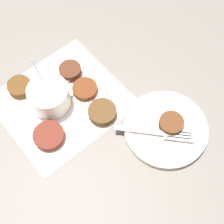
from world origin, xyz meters
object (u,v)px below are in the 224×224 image
Objects in this scene: serving_plate at (166,128)px; fork at (163,133)px; sauce_bowl at (50,97)px; fritter_on_plate at (171,123)px.

serving_plate is 0.02m from fork.
sauce_bowl is at bearing 133.35° from serving_plate.
fritter_on_plate is 0.37× the size of fork.
sauce_bowl is 0.29m from fork.
fork is at bearing -162.05° from fritter_on_plate.
serving_plate is 0.02m from fritter_on_plate.
fork is (-0.03, -0.01, -0.01)m from fritter_on_plate.
fritter_on_plate reaches higher than fork.
fritter_on_plate is at bearing -45.25° from sauce_bowl.
sauce_bowl reaches higher than serving_plate.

